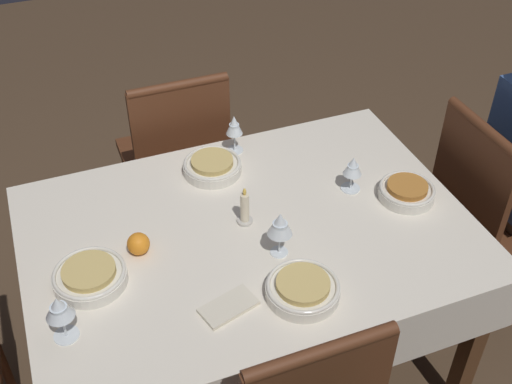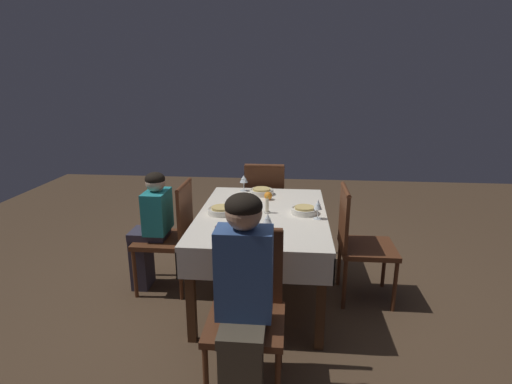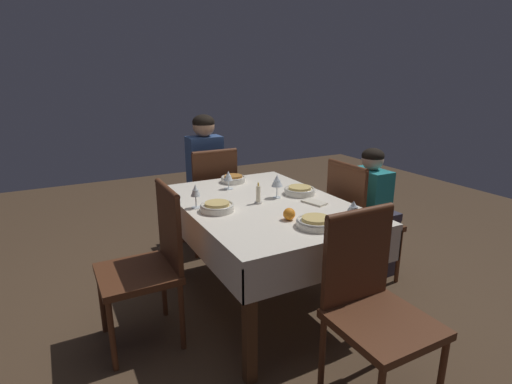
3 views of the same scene
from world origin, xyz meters
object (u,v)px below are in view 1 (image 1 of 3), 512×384
object	(u,v)px
wine_glass_south	(280,225)
bowl_east	(407,191)
orange_fruit	(138,244)
chair_north	(177,154)
wine_glass_east	(353,167)
wine_glass_north	(234,127)
dining_table	(249,247)
bowl_north	(212,166)
bowl_south	(303,288)
bowl_west	(90,276)
chair_east	(489,209)
napkin_red_folded	(229,307)
wine_glass_west	(59,309)
candle_centerpiece	(246,210)

from	to	relation	value
wine_glass_south	bowl_east	bearing A→B (deg)	10.13
bowl_east	orange_fruit	distance (m)	0.92
chair_north	orange_fruit	bearing A→B (deg)	67.23
wine_glass_east	wine_glass_south	bearing A→B (deg)	-150.38
chair_north	wine_glass_east	world-z (taller)	chair_north
bowl_east	wine_glass_north	xyz separation A→B (m)	(-0.46, 0.47, 0.08)
dining_table	wine_glass_south	xyz separation A→B (m)	(0.05, -0.14, 0.20)
bowl_north	bowl_south	bearing A→B (deg)	-84.65
bowl_west	chair_east	bearing A→B (deg)	1.23
bowl_south	napkin_red_folded	xyz separation A→B (m)	(-0.22, 0.03, -0.02)
wine_glass_east	napkin_red_folded	size ratio (longest dim) A/B	0.75
wine_glass_west	orange_fruit	xyz separation A→B (m)	(0.26, 0.25, -0.08)
wine_glass_east	orange_fruit	bearing A→B (deg)	-176.82
chair_east	napkin_red_folded	bearing A→B (deg)	103.34
chair_north	bowl_west	xyz separation A→B (m)	(-0.48, -0.82, 0.24)
wine_glass_east	bowl_north	bearing A→B (deg)	147.68
chair_east	wine_glass_east	size ratio (longest dim) A/B	6.95
wine_glass_east	wine_glass_west	xyz separation A→B (m)	(-1.02, -0.29, 0.02)
chair_north	wine_glass_east	distance (m)	0.89
candle_centerpiece	wine_glass_west	bearing A→B (deg)	-157.35
wine_glass_east	bowl_north	size ratio (longest dim) A/B	0.64
wine_glass_west	chair_north	bearing A→B (deg)	59.97
chair_east	bowl_east	size ratio (longest dim) A/B	4.90
dining_table	wine_glass_east	xyz separation A→B (m)	(0.41, 0.07, 0.18)
dining_table	candle_centerpiece	bearing A→B (deg)	85.40
bowl_north	orange_fruit	world-z (taller)	orange_fruit
bowl_east	orange_fruit	world-z (taller)	orange_fruit
chair_north	wine_glass_west	bearing A→B (deg)	59.97
wine_glass_west	bowl_north	bearing A→B (deg)	42.67
wine_glass_east	bowl_west	size ratio (longest dim) A/B	0.61
bowl_north	wine_glass_north	xyz separation A→B (m)	(0.12, 0.09, 0.08)
wine_glass_west	napkin_red_folded	distance (m)	0.46
dining_table	chair_east	bearing A→B (deg)	-0.88
bowl_south	wine_glass_south	size ratio (longest dim) A/B	1.35
bowl_east	bowl_west	size ratio (longest dim) A/B	0.87
wine_glass_west	chair_east	bearing A→B (deg)	7.35
dining_table	wine_glass_north	distance (m)	0.48
orange_fruit	candle_centerpiece	bearing A→B (deg)	1.95
chair_north	candle_centerpiece	xyz separation A→B (m)	(0.04, -0.74, 0.27)
bowl_west	dining_table	bearing A→B (deg)	5.24
wine_glass_north	orange_fruit	size ratio (longest dim) A/B	2.17
orange_fruit	napkin_red_folded	bearing A→B (deg)	-59.50
bowl_west	napkin_red_folded	xyz separation A→B (m)	(0.35, -0.24, -0.02)
wine_glass_north	wine_glass_west	bearing A→B (deg)	-137.99
wine_glass_north	chair_east	bearing A→B (deg)	-26.58
bowl_east	candle_centerpiece	bearing A→B (deg)	171.79
bowl_north	orange_fruit	xyz separation A→B (m)	(-0.34, -0.31, 0.01)
wine_glass_north	orange_fruit	world-z (taller)	wine_glass_north
bowl_east	bowl_south	bearing A→B (deg)	-151.80
dining_table	orange_fruit	distance (m)	0.38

